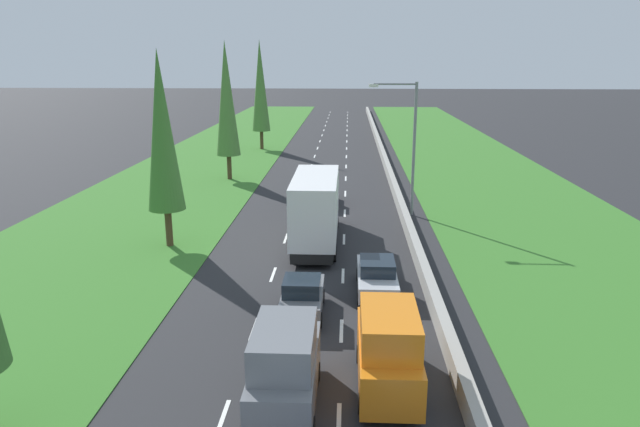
{
  "coord_description": "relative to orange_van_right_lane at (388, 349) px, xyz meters",
  "views": [
    {
      "loc": [
        1.92,
        0.09,
        10.48
      ],
      "look_at": [
        0.05,
        38.36,
        0.13
      ],
      "focal_mm": 32.35,
      "sensor_mm": 36.0,
      "label": 1
    }
  ],
  "objects": [
    {
      "name": "black_sedan_centre_lane",
      "position": [
        -3.35,
        24.53,
        -0.59
      ],
      "size": [
        1.82,
        4.5,
        1.64
      ],
      "color": "black",
      "rests_on": "ground"
    },
    {
      "name": "lane_markings",
      "position": [
        -3.3,
        43.04,
        -1.39
      ],
      "size": [
        3.64,
        116.0,
        0.01
      ],
      "color": "white",
      "rests_on": "ground"
    },
    {
      "name": "poplar_tree_fourth",
      "position": [
        -11.63,
        50.94,
        5.95
      ],
      "size": [
        2.11,
        2.11,
        12.6
      ],
      "color": "#4C3823",
      "rests_on": "ground"
    },
    {
      "name": "grey_hatchback_centre_lane",
      "position": [
        -3.21,
        5.44,
        -0.56
      ],
      "size": [
        1.74,
        3.9,
        1.72
      ],
      "color": "slate",
      "rests_on": "ground"
    },
    {
      "name": "orange_van_right_lane",
      "position": [
        0.0,
        0.0,
        0.0
      ],
      "size": [
        1.96,
        4.9,
        2.82
      ],
      "color": "orange",
      "rests_on": "ground"
    },
    {
      "name": "street_light_mast",
      "position": [
        2.7,
        21.82,
        3.83
      ],
      "size": [
        3.2,
        0.28,
        9.0
      ],
      "color": "gray",
      "rests_on": "ground"
    },
    {
      "name": "poplar_tree_third",
      "position": [
        -11.92,
        33.27,
        5.67
      ],
      "size": [
        2.1,
        2.1,
        12.03
      ],
      "color": "#4C3823",
      "rests_on": "ground"
    },
    {
      "name": "white_box_truck_centre_lane",
      "position": [
        -3.16,
        15.16,
        0.78
      ],
      "size": [
        2.46,
        9.4,
        4.18
      ],
      "color": "black",
      "rests_on": "ground"
    },
    {
      "name": "silver_sedan_right_lane",
      "position": [
        0.02,
        8.03,
        -0.59
      ],
      "size": [
        1.82,
        4.5,
        1.64
      ],
      "color": "silver",
      "rests_on": "ground"
    },
    {
      "name": "median_barrier",
      "position": [
        2.4,
        43.04,
        -0.97
      ],
      "size": [
        0.44,
        120.0,
        0.85
      ],
      "primitive_type": "cube",
      "color": "#9E9B93",
      "rests_on": "ground"
    },
    {
      "name": "grass_verge_right",
      "position": [
        11.05,
        43.04,
        -1.38
      ],
      "size": [
        14.0,
        140.0,
        0.04
      ],
      "primitive_type": "cube",
      "color": "#387528",
      "rests_on": "ground"
    },
    {
      "name": "ground_plane",
      "position": [
        -3.3,
        43.04,
        -1.4
      ],
      "size": [
        300.0,
        300.0,
        0.0
      ],
      "primitive_type": "plane",
      "color": "#28282B",
      "rests_on": "ground"
    },
    {
      "name": "grass_verge_left",
      "position": [
        -15.95,
        43.04,
        -1.38
      ],
      "size": [
        14.0,
        140.0,
        0.04
      ],
      "primitive_type": "cube",
      "color": "#387528",
      "rests_on": "ground"
    },
    {
      "name": "grey_van_centre_lane",
      "position": [
        -3.2,
        -1.25,
        0.0
      ],
      "size": [
        1.96,
        4.9,
        2.82
      ],
      "color": "slate",
      "rests_on": "ground"
    },
    {
      "name": "poplar_tree_second",
      "position": [
        -11.58,
        14.31,
        5.18
      ],
      "size": [
        2.08,
        2.08,
        11.06
      ],
      "color": "#4C3823",
      "rests_on": "ground"
    }
  ]
}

